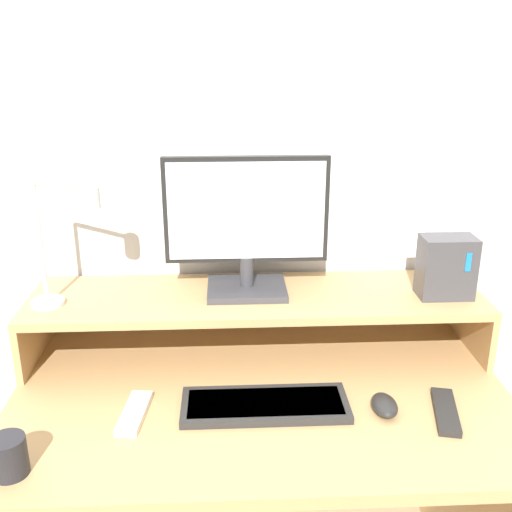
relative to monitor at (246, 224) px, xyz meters
name	(u,v)px	position (x,y,z in m)	size (l,w,h in m)	color
wall_back	(253,144)	(0.03, 0.17, 0.18)	(6.00, 0.05, 2.50)	silver
desk	(261,461)	(0.03, -0.23, -0.56)	(1.20, 0.73, 0.71)	tan
monitor_shelf	(256,302)	(0.03, -0.02, -0.21)	(1.20, 0.31, 0.17)	tan
monitor	(246,224)	(0.00, 0.00, 0.00)	(0.43, 0.17, 0.36)	#38383D
desk_lamp	(63,243)	(-0.45, -0.08, -0.02)	(0.21, 0.12, 0.32)	silver
router_dock	(446,267)	(0.52, -0.06, -0.11)	(0.14, 0.09, 0.16)	#3D3D42
keyboard	(265,405)	(0.03, -0.30, -0.34)	(0.39, 0.15, 0.02)	#282828
mouse	(384,405)	(0.30, -0.33, -0.34)	(0.06, 0.09, 0.03)	black
remote_control	(134,413)	(-0.27, -0.32, -0.35)	(0.07, 0.16, 0.02)	white
remote_secondary	(446,411)	(0.44, -0.35, -0.35)	(0.09, 0.18, 0.02)	black
mug	(9,456)	(-0.48, -0.50, -0.31)	(0.07, 0.07, 0.08)	#232328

